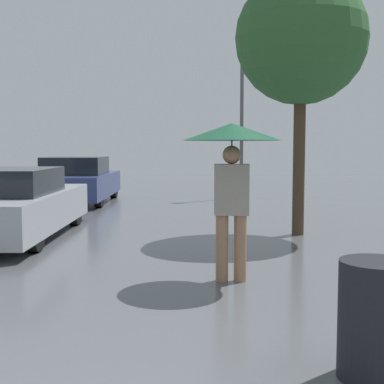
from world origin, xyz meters
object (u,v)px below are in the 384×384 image
object	(u,v)px
parked_car_farthest	(75,181)
trash_bin	(375,320)
pedestrian	(229,153)
tree	(298,40)
street_lamp	(239,87)
parked_car_middle	(7,205)

from	to	relation	value
parked_car_farthest	trash_bin	world-z (taller)	parked_car_farthest
pedestrian	parked_car_farthest	bearing A→B (deg)	112.63
parked_car_farthest	tree	xyz separation A→B (m)	(5.22, -5.63, 2.87)
pedestrian	parked_car_farthest	size ratio (longest dim) A/B	0.44
tree	street_lamp	distance (m)	6.94
pedestrian	parked_car_farthest	world-z (taller)	pedestrian
parked_car_middle	pedestrian	bearing A→B (deg)	-40.09
parked_car_middle	parked_car_farthest	distance (m)	5.90
pedestrian	parked_car_farthest	xyz separation A→B (m)	(-3.75, 9.00, -0.91)
pedestrian	parked_car_middle	world-z (taller)	pedestrian
parked_car_farthest	tree	distance (m)	8.19
parked_car_farthest	pedestrian	bearing A→B (deg)	-67.37
trash_bin	pedestrian	bearing A→B (deg)	106.80
parked_car_middle	street_lamp	xyz separation A→B (m)	(4.75, 7.20, 2.84)
street_lamp	tree	bearing A→B (deg)	-86.72
parked_car_farthest	tree	size ratio (longest dim) A/B	0.92
tree	parked_car_farthest	bearing A→B (deg)	132.83
tree	street_lamp	bearing A→B (deg)	93.28
parked_car_farthest	street_lamp	xyz separation A→B (m)	(4.82, 1.30, 2.80)
parked_car_middle	trash_bin	xyz separation A→B (m)	(4.50, -5.78, -0.16)
parked_car_farthest	trash_bin	xyz separation A→B (m)	(4.56, -11.68, -0.21)
street_lamp	trash_bin	world-z (taller)	street_lamp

